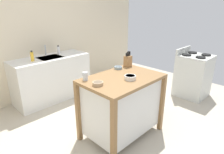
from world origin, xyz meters
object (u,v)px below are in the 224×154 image
at_px(bowl_stoneware_deep, 118,68).
at_px(bowl_ceramic_small, 130,77).
at_px(trash_bin, 148,97).
at_px(drinking_cup, 85,76).
at_px(bottle_hand_soap, 32,56).
at_px(bottle_dish_soap, 59,50).
at_px(knife_block, 128,61).
at_px(bowl_ceramic_wide, 98,83).
at_px(sink_faucet, 45,50).
at_px(kitchen_island, 122,104).
at_px(stove, 193,75).

height_order(bowl_stoneware_deep, bowl_ceramic_small, bowl_ceramic_small).
bearing_deg(bowl_stoneware_deep, trash_bin, -19.69).
xyz_separation_m(drinking_cup, bottle_hand_soap, (-0.03, 1.51, -0.00)).
relative_size(trash_bin, bottle_dish_soap, 3.26).
bearing_deg(knife_block, bowl_ceramic_wide, -163.90).
xyz_separation_m(bottle_hand_soap, bottle_dish_soap, (0.59, 0.09, 0.00)).
distance_m(sink_faucet, bottle_hand_soap, 0.41).
distance_m(trash_bin, sink_faucet, 2.18).
xyz_separation_m(kitchen_island, bowl_stoneware_deep, (0.23, 0.29, 0.43)).
bearing_deg(bowl_stoneware_deep, knife_block, -5.16).
height_order(bottle_hand_soap, bottle_dish_soap, bottle_dish_soap).
distance_m(bottle_dish_soap, stove, 2.84).
relative_size(knife_block, bottle_dish_soap, 1.26).
bearing_deg(bottle_dish_soap, sink_faucet, 156.95).
height_order(knife_block, bowl_ceramic_wide, knife_block).
xyz_separation_m(bowl_ceramic_wide, trash_bin, (1.21, 0.06, -0.62)).
bearing_deg(bottle_dish_soap, bowl_ceramic_wide, -106.77).
relative_size(trash_bin, bottle_hand_soap, 3.29).
xyz_separation_m(knife_block, bowl_ceramic_wide, (-0.85, -0.25, -0.07)).
relative_size(bowl_ceramic_small, sink_faucet, 0.69).
bearing_deg(knife_block, sink_faucet, 107.16).
bearing_deg(stove, sink_faucet, 135.45).
relative_size(kitchen_island, bottle_hand_soap, 5.73).
bearing_deg(bowl_stoneware_deep, bottle_hand_soap, 114.55).
relative_size(kitchen_island, bowl_ceramic_small, 7.21).
relative_size(bowl_ceramic_small, bottle_dish_soap, 0.79).
bearing_deg(bowl_stoneware_deep, drinking_cup, -178.10).
distance_m(kitchen_island, bowl_stoneware_deep, 0.56).
distance_m(kitchen_island, knife_block, 0.71).
bearing_deg(trash_bin, drinking_cup, 171.56).
height_order(bowl_ceramic_small, stove, stove).
distance_m(drinking_cup, stove, 2.57).
height_order(knife_block, bowl_ceramic_small, knife_block).
distance_m(kitchen_island, bottle_hand_soap, 1.89).
bearing_deg(sink_faucet, bottle_hand_soap, -152.21).
relative_size(kitchen_island, bowl_stoneware_deep, 9.18).
height_order(bowl_stoneware_deep, bottle_hand_soap, bottle_hand_soap).
relative_size(sink_faucet, bottle_dish_soap, 1.14).
xyz_separation_m(trash_bin, bottle_dish_soap, (-0.65, 1.78, 0.65)).
distance_m(bowl_stoneware_deep, sink_faucet, 1.71).
distance_m(bowl_ceramic_wide, stove, 2.54).
bearing_deg(sink_faucet, bowl_ceramic_small, -87.20).
bearing_deg(bowl_ceramic_wide, bowl_ceramic_small, -20.07).
relative_size(bowl_stoneware_deep, stove, 0.12).
bearing_deg(kitchen_island, drinking_cup, 147.49).
height_order(knife_block, stove, knife_block).
bearing_deg(knife_block, bowl_ceramic_small, -136.42).
xyz_separation_m(bowl_ceramic_small, bottle_hand_soap, (-0.46, 1.91, 0.02)).
relative_size(drinking_cup, trash_bin, 0.18).
bearing_deg(trash_bin, bowl_ceramic_wide, -177.06).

